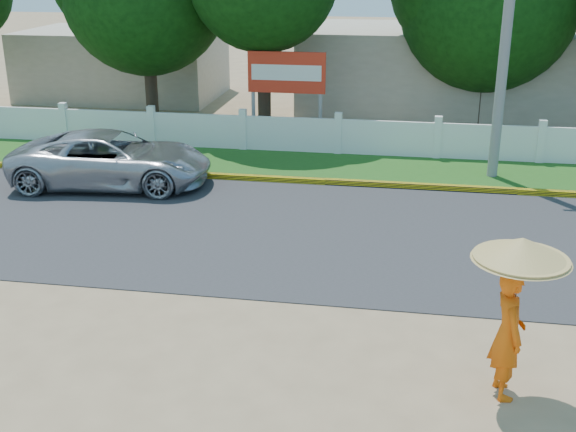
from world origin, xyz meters
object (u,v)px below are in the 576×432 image
object	(u,v)px
vehicle	(112,159)
billboard	(287,77)
utility_pole	(509,10)
monk_with_parasol	(514,295)

from	to	relation	value
vehicle	billboard	distance (m)	6.67
billboard	utility_pole	bearing A→B (deg)	-23.58
utility_pole	vehicle	world-z (taller)	utility_pole
utility_pole	monk_with_parasol	xyz separation A→B (m)	(-0.83, -10.78, -2.94)
vehicle	monk_with_parasol	size ratio (longest dim) A/B	2.18
utility_pole	billboard	world-z (taller)	utility_pole
utility_pole	vehicle	bearing A→B (deg)	-165.97
utility_pole	monk_with_parasol	distance (m)	11.20
vehicle	billboard	xyz separation A→B (m)	(3.82, 5.28, 1.41)
monk_with_parasol	billboard	size ratio (longest dim) A/B	0.82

